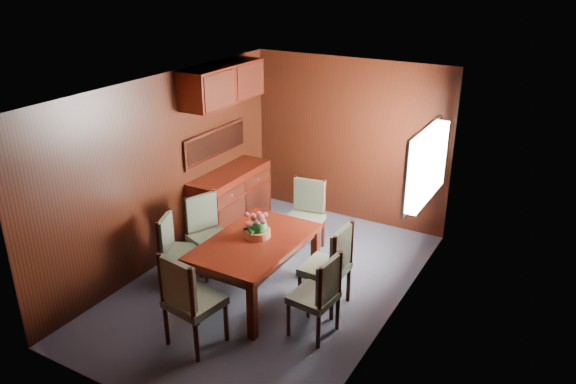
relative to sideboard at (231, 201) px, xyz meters
The scene contains 11 objects.
ground 1.66m from the sideboard, 38.66° to the right, with size 4.50×4.50×0.00m, color #373B4B.
room_shell 1.78m from the sideboard, 30.23° to the right, with size 3.06×4.52×2.41m.
sideboard is the anchor object (origin of this frame).
dining_table 1.78m from the sideboard, 46.06° to the right, with size 0.96×1.53×0.72m.
chair_left_near 1.56m from the sideboard, 80.06° to the right, with size 0.54×0.55×0.90m.
chair_left_far 1.12m from the sideboard, 70.44° to the right, with size 0.59×0.60×0.99m.
chair_right_near 2.72m from the sideboard, 35.68° to the right, with size 0.46×0.48×0.93m.
chair_right_far 2.35m from the sideboard, 27.01° to the right, with size 0.48×0.50×1.02m.
chair_head 2.67m from the sideboard, 64.03° to the right, with size 0.56×0.55×1.06m.
chair_foot 1.20m from the sideboard, ahead, with size 0.52×0.50×0.98m.
flower_centerpiece 1.74m from the sideboard, 44.24° to the right, with size 0.32×0.32×0.32m.
Camera 1 is at (3.08, -4.98, 3.67)m, focal length 35.00 mm.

